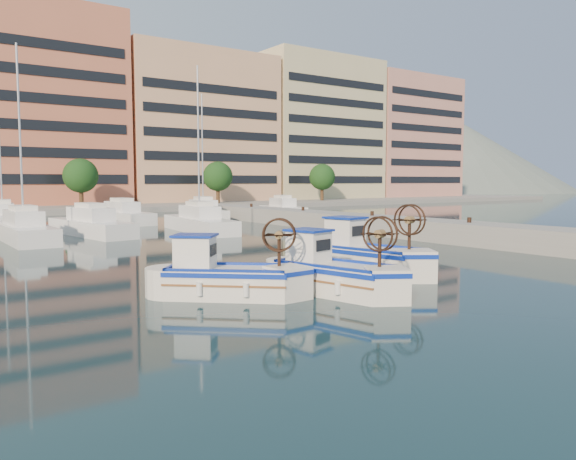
# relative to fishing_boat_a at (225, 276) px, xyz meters

# --- Properties ---
(ground) EXTENTS (300.00, 300.00, 0.00)m
(ground) POSITION_rel_fishing_boat_a_xyz_m (5.73, -0.78, -0.68)
(ground) COLOR #16343B
(ground) RESTS_ON ground
(quay) EXTENTS (3.00, 60.00, 1.20)m
(quay) POSITION_rel_fishing_boat_a_xyz_m (18.73, 7.22, -0.08)
(quay) COLOR gray
(quay) RESTS_ON ground
(waterfront) EXTENTS (180.00, 40.00, 25.60)m
(waterfront) POSITION_rel_fishing_boat_a_xyz_m (14.96, 64.26, 10.42)
(waterfront) COLOR gray
(waterfront) RESTS_ON ground
(hill_east) EXTENTS (160.00, 160.00, 50.00)m
(hill_east) POSITION_rel_fishing_boat_a_xyz_m (145.73, 109.22, -0.68)
(hill_east) COLOR slate
(hill_east) RESTS_ON ground
(yacht_marina) EXTENTS (39.03, 21.52, 11.50)m
(yacht_marina) POSITION_rel_fishing_boat_a_xyz_m (2.37, 26.65, -0.15)
(yacht_marina) COLOR white
(yacht_marina) RESTS_ON ground
(fishing_boat_a) EXTENTS (3.89, 3.69, 2.46)m
(fishing_boat_a) POSITION_rel_fishing_boat_a_xyz_m (0.00, 0.00, 0.00)
(fishing_boat_a) COLOR silver
(fishing_boat_a) RESTS_ON ground
(fishing_boat_b) EXTENTS (2.56, 4.20, 2.55)m
(fishing_boat_b) POSITION_rel_fishing_boat_a_xyz_m (3.09, -1.42, 0.02)
(fishing_boat_b) COLOR silver
(fishing_boat_b) RESTS_ON ground
(fishing_boat_c) EXTENTS (2.58, 4.54, 2.75)m
(fishing_boat_c) POSITION_rel_fishing_boat_a_xyz_m (6.56, 0.73, 0.08)
(fishing_boat_c) COLOR silver
(fishing_boat_c) RESTS_ON ground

